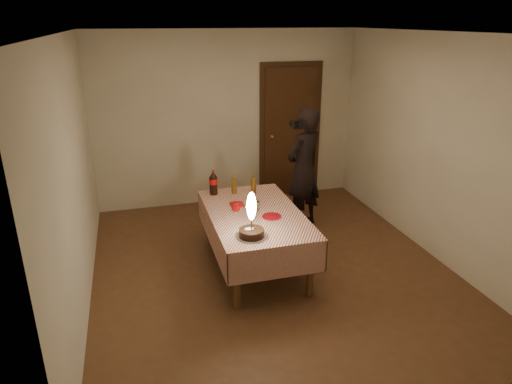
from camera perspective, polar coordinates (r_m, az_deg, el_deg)
The scene contains 12 objects.
ground at distance 5.41m, azimuth 1.91°, elevation -9.42°, with size 4.00×4.50×0.01m, color brown.
room_shell at distance 4.87m, azimuth 2.26°, elevation 8.13°, with size 4.04×4.54×2.62m.
dining_table at distance 5.17m, azimuth -0.15°, elevation -3.52°, with size 1.02×1.72×0.69m.
birthday_cake at distance 4.52m, azimuth -0.57°, elevation -4.15°, with size 0.32×0.32×0.48m.
red_plate at distance 5.03m, azimuth 1.97°, elevation -3.07°, with size 0.22×0.22×0.01m, color #A90B17.
red_cup at distance 5.17m, azimuth -2.52°, elevation -1.80°, with size 0.08×0.08×0.10m, color #B50C0C.
clear_cup at distance 5.21m, azimuth 0.04°, elevation -1.68°, with size 0.07×0.07×0.09m, color white.
napkin_stack at distance 5.33m, azimuth -2.38°, elevation -1.57°, with size 0.15×0.15×0.02m, color red.
cola_bottle at distance 5.63m, azimuth -5.35°, elevation 1.18°, with size 0.10×0.10×0.32m.
amber_bottle_left at distance 5.66m, azimuth -2.77°, elevation 0.96°, with size 0.06×0.06×0.26m.
amber_bottle_right at distance 5.65m, azimuth -0.31°, elevation 0.97°, with size 0.06×0.06×0.26m.
photographer at distance 6.18m, azimuth 5.97°, elevation 2.88°, with size 0.72×0.64×1.66m.
Camera 1 is at (-1.43, -4.45, 2.73)m, focal length 32.00 mm.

